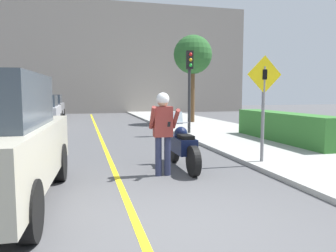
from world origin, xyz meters
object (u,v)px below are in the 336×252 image
object	(u,v)px
person_biker	(163,125)
motorcycle	(182,147)
parked_car_grey	(49,107)
traffic_light	(190,76)
crossing_sign	(264,98)
street_tree	(193,55)
parked_car_silver	(41,111)

from	to	relation	value
person_biker	motorcycle	bearing A→B (deg)	41.91
parked_car_grey	traffic_light	bearing A→B (deg)	-58.91
person_biker	crossing_sign	size ratio (longest dim) A/B	0.70
crossing_sign	motorcycle	bearing A→B (deg)	173.81
motorcycle	person_biker	size ratio (longest dim) A/B	1.24
traffic_light	street_tree	size ratio (longest dim) A/B	0.69
crossing_sign	parked_car_grey	distance (m)	18.07
crossing_sign	parked_car_silver	distance (m)	12.97
person_biker	parked_car_silver	world-z (taller)	person_biker
crossing_sign	street_tree	xyz separation A→B (m)	(1.94, 10.95, 2.29)
street_tree	person_biker	bearing A→B (deg)	-111.92
street_tree	crossing_sign	bearing A→B (deg)	-100.06
crossing_sign	parked_car_silver	size ratio (longest dim) A/B	0.61
traffic_light	parked_car_grey	distance (m)	12.82
crossing_sign	parked_car_grey	bearing A→B (deg)	111.01
traffic_light	parked_car_silver	xyz separation A→B (m)	(-6.47, 5.30, -1.64)
street_tree	parked_car_grey	world-z (taller)	street_tree
parked_car_silver	parked_car_grey	world-z (taller)	same
motorcycle	person_biker	xyz separation A→B (m)	(-0.61, -0.55, 0.60)
crossing_sign	traffic_light	distance (m)	6.02
motorcycle	person_biker	world-z (taller)	person_biker
parked_car_silver	parked_car_grey	xyz separation A→B (m)	(-0.10, 5.59, 0.00)
motorcycle	crossing_sign	world-z (taller)	crossing_sign
traffic_light	parked_car_silver	bearing A→B (deg)	140.66
traffic_light	street_tree	world-z (taller)	street_tree
motorcycle	crossing_sign	size ratio (longest dim) A/B	0.87
traffic_light	parked_car_grey	bearing A→B (deg)	121.09
crossing_sign	parked_car_grey	size ratio (longest dim) A/B	0.61
person_biker	crossing_sign	xyz separation A→B (m)	(2.60, 0.33, 0.54)
person_biker	parked_car_grey	bearing A→B (deg)	102.71
person_biker	parked_car_grey	xyz separation A→B (m)	(-3.87, 17.18, -0.26)
parked_car_grey	motorcycle	bearing A→B (deg)	-74.91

